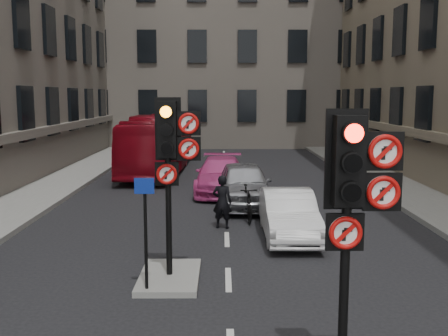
{
  "coord_description": "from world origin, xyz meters",
  "views": [
    {
      "loc": [
        -0.13,
        -5.28,
        3.74
      ],
      "look_at": [
        -0.1,
        2.88,
        2.6
      ],
      "focal_mm": 42.0,
      "sensor_mm": 36.0,
      "label": 1
    }
  ],
  "objects_px": {
    "car_silver": "(244,184)",
    "car_white": "(289,214)",
    "signal_far": "(172,148)",
    "bus_red": "(159,143)",
    "car_pink": "(221,175)",
    "info_sign": "(145,218)",
    "signal_near": "(354,191)",
    "motorcyclist": "(222,202)",
    "motorcycle": "(247,203)"
  },
  "relations": [
    {
      "from": "car_silver",
      "to": "car_white",
      "type": "relative_size",
      "value": 1.15
    },
    {
      "from": "signal_far",
      "to": "bus_red",
      "type": "relative_size",
      "value": 0.36
    },
    {
      "from": "car_pink",
      "to": "info_sign",
      "type": "xyz_separation_m",
      "value": [
        -1.39,
        -10.47,
        0.82
      ]
    },
    {
      "from": "signal_near",
      "to": "bus_red",
      "type": "relative_size",
      "value": 0.36
    },
    {
      "from": "motorcyclist",
      "to": "signal_far",
      "type": "bearing_deg",
      "value": 90.22
    },
    {
      "from": "signal_near",
      "to": "info_sign",
      "type": "height_order",
      "value": "signal_near"
    },
    {
      "from": "car_white",
      "to": "bus_red",
      "type": "relative_size",
      "value": 0.38
    },
    {
      "from": "signal_near",
      "to": "signal_far",
      "type": "xyz_separation_m",
      "value": [
        -2.6,
        4.0,
        0.12
      ]
    },
    {
      "from": "car_pink",
      "to": "info_sign",
      "type": "distance_m",
      "value": 10.59
    },
    {
      "from": "car_pink",
      "to": "motorcyclist",
      "type": "height_order",
      "value": "motorcyclist"
    },
    {
      "from": "motorcyclist",
      "to": "car_pink",
      "type": "bearing_deg",
      "value": -76.01
    },
    {
      "from": "motorcycle",
      "to": "signal_near",
      "type": "bearing_deg",
      "value": -90.02
    },
    {
      "from": "car_silver",
      "to": "signal_near",
      "type": "bearing_deg",
      "value": -88.14
    },
    {
      "from": "car_pink",
      "to": "bus_red",
      "type": "xyz_separation_m",
      "value": [
        -3.04,
        5.58,
        0.72
      ]
    },
    {
      "from": "signal_far",
      "to": "car_silver",
      "type": "xyz_separation_m",
      "value": [
        1.73,
        7.26,
        -1.97
      ]
    },
    {
      "from": "car_pink",
      "to": "signal_near",
      "type": "bearing_deg",
      "value": -81.47
    },
    {
      "from": "car_white",
      "to": "car_pink",
      "type": "xyz_separation_m",
      "value": [
        -1.79,
        6.44,
        0.05
      ]
    },
    {
      "from": "motorcycle",
      "to": "info_sign",
      "type": "xyz_separation_m",
      "value": [
        -2.17,
        -5.95,
        0.96
      ]
    },
    {
      "from": "signal_near",
      "to": "info_sign",
      "type": "distance_m",
      "value": 4.54
    },
    {
      "from": "signal_near",
      "to": "signal_far",
      "type": "height_order",
      "value": "signal_far"
    },
    {
      "from": "signal_near",
      "to": "car_white",
      "type": "xyz_separation_m",
      "value": [
        0.14,
        7.22,
        -1.96
      ]
    },
    {
      "from": "bus_red",
      "to": "car_white",
      "type": "bearing_deg",
      "value": -66.45
    },
    {
      "from": "car_silver",
      "to": "car_pink",
      "type": "bearing_deg",
      "value": 105.39
    },
    {
      "from": "signal_near",
      "to": "car_pink",
      "type": "height_order",
      "value": "signal_near"
    },
    {
      "from": "car_white",
      "to": "bus_red",
      "type": "bearing_deg",
      "value": 111.93
    },
    {
      "from": "car_silver",
      "to": "info_sign",
      "type": "relative_size",
      "value": 2.04
    },
    {
      "from": "bus_red",
      "to": "motorcycle",
      "type": "distance_m",
      "value": 10.83
    },
    {
      "from": "motorcyclist",
      "to": "info_sign",
      "type": "bearing_deg",
      "value": 87.6
    },
    {
      "from": "signal_far",
      "to": "bus_red",
      "type": "height_order",
      "value": "signal_far"
    },
    {
      "from": "motorcyclist",
      "to": "car_white",
      "type": "bearing_deg",
      "value": 164.92
    },
    {
      "from": "signal_far",
      "to": "motorcyclist",
      "type": "height_order",
      "value": "signal_far"
    },
    {
      "from": "car_white",
      "to": "info_sign",
      "type": "relative_size",
      "value": 1.78
    },
    {
      "from": "motorcycle",
      "to": "info_sign",
      "type": "relative_size",
      "value": 0.83
    },
    {
      "from": "bus_red",
      "to": "info_sign",
      "type": "distance_m",
      "value": 16.13
    },
    {
      "from": "car_silver",
      "to": "car_white",
      "type": "xyz_separation_m",
      "value": [
        1.01,
        -4.03,
        -0.12
      ]
    },
    {
      "from": "signal_near",
      "to": "car_pink",
      "type": "distance_m",
      "value": 13.89
    },
    {
      "from": "bus_red",
      "to": "info_sign",
      "type": "xyz_separation_m",
      "value": [
        1.66,
        -16.05,
        0.1
      ]
    },
    {
      "from": "car_white",
      "to": "bus_red",
      "type": "xyz_separation_m",
      "value": [
        -4.84,
        12.01,
        0.77
      ]
    },
    {
      "from": "motorcycle",
      "to": "motorcyclist",
      "type": "bearing_deg",
      "value": -133.19
    },
    {
      "from": "car_white",
      "to": "car_pink",
      "type": "height_order",
      "value": "car_pink"
    },
    {
      "from": "car_silver",
      "to": "motorcycle",
      "type": "distance_m",
      "value": 2.12
    },
    {
      "from": "signal_near",
      "to": "signal_far",
      "type": "relative_size",
      "value": 1.0
    },
    {
      "from": "car_pink",
      "to": "car_white",
      "type": "bearing_deg",
      "value": -72.8
    },
    {
      "from": "info_sign",
      "to": "signal_far",
      "type": "bearing_deg",
      "value": 63.09
    },
    {
      "from": "motorcycle",
      "to": "car_pink",
      "type": "bearing_deg",
      "value": 94.5
    },
    {
      "from": "car_pink",
      "to": "motorcycle",
      "type": "height_order",
      "value": "car_pink"
    },
    {
      "from": "car_pink",
      "to": "motorcycle",
      "type": "relative_size",
      "value": 2.62
    },
    {
      "from": "signal_near",
      "to": "car_pink",
      "type": "relative_size",
      "value": 0.77
    },
    {
      "from": "car_white",
      "to": "motorcycle",
      "type": "relative_size",
      "value": 2.14
    },
    {
      "from": "signal_far",
      "to": "info_sign",
      "type": "relative_size",
      "value": 1.69
    }
  ]
}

